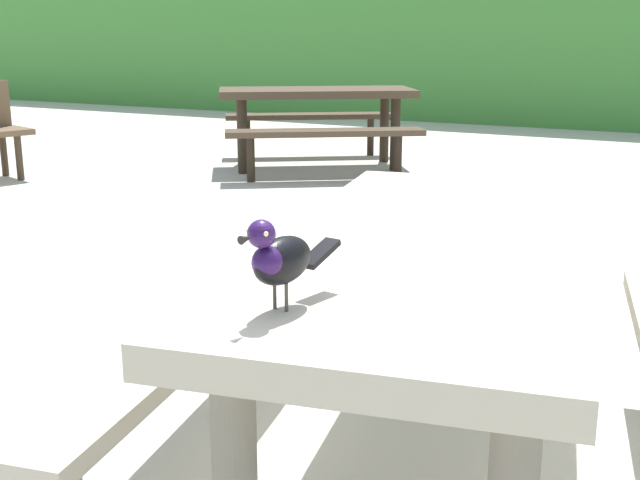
% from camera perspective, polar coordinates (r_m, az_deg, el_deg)
% --- Properties ---
extents(picnic_table_foreground, '(1.98, 2.00, 0.74)m').
position_cam_1_polar(picnic_table_foreground, '(2.13, 7.71, -4.34)').
color(picnic_table_foreground, '#B2A893').
rests_on(picnic_table_foreground, ground).
extents(bird_grackle, '(0.09, 0.29, 0.18)m').
position_cam_1_polar(bird_grackle, '(1.47, -2.95, -1.29)').
color(bird_grackle, black).
rests_on(bird_grackle, picnic_table_foreground).
extents(picnic_table_mid_right, '(2.36, 2.35, 0.74)m').
position_cam_1_polar(picnic_table_mid_right, '(7.56, -0.26, 9.40)').
color(picnic_table_mid_right, '#473828').
rests_on(picnic_table_mid_right, ground).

